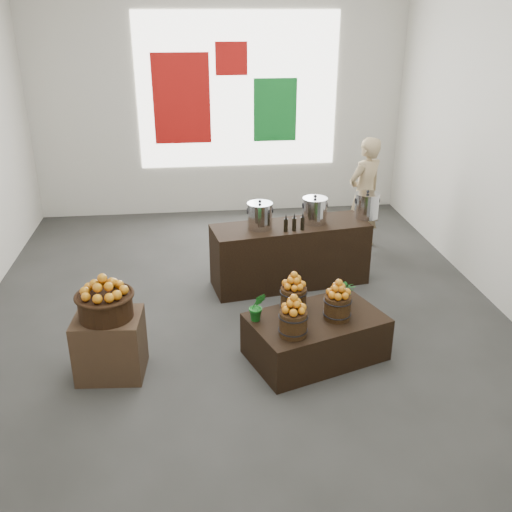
{
  "coord_description": "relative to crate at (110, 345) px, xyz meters",
  "views": [
    {
      "loc": [
        -0.5,
        -5.86,
        3.24
      ],
      "look_at": [
        0.14,
        -0.4,
        0.83
      ],
      "focal_mm": 40.0,
      "sensor_mm": 36.0,
      "label": 1
    }
  ],
  "objects": [
    {
      "name": "herb_garnish_right",
      "position": [
        2.34,
        0.34,
        0.27
      ],
      "size": [
        0.29,
        0.27,
        0.26
      ],
      "primitive_type": "imported",
      "rotation": [
        0.0,
        0.0,
        -0.4
      ],
      "color": "#15651B",
      "rests_on": "display_table"
    },
    {
      "name": "apples_in_bucket_front_right",
      "position": [
        2.19,
        0.02,
        0.46
      ],
      "size": [
        0.19,
        0.19,
        0.17
      ],
      "primitive_type": null,
      "color": "#982004",
      "rests_on": "apple_bucket_front_right"
    },
    {
      "name": "back_opening",
      "position": [
        1.64,
        4.62,
        1.69
      ],
      "size": [
        3.2,
        0.02,
        2.4
      ],
      "primitive_type": "cube",
      "color": "white",
      "rests_on": "back_wall"
    },
    {
      "name": "deco_red_left",
      "position": [
        0.74,
        4.61,
        1.59
      ],
      "size": [
        0.9,
        0.04,
        1.4
      ],
      "primitive_type": "cube",
      "color": "#B5100D",
      "rests_on": "back_wall"
    },
    {
      "name": "apple_bucket_front_left",
      "position": [
        1.71,
        -0.23,
        0.26
      ],
      "size": [
        0.26,
        0.26,
        0.24
      ],
      "primitive_type": "cylinder",
      "color": "#3B2710",
      "rests_on": "display_table"
    },
    {
      "name": "oil_cruets",
      "position": [
        2.05,
        1.54,
        0.59
      ],
      "size": [
        0.22,
        0.09,
        0.22
      ],
      "primitive_type": null,
      "rotation": [
        0.0,
        0.0,
        0.16
      ],
      "color": "black",
      "rests_on": "counter"
    },
    {
      "name": "apples_in_basket",
      "position": [
        0.0,
        0.0,
        0.64
      ],
      "size": [
        0.38,
        0.38,
        0.21
      ],
      "primitive_type": null,
      "color": "#982004",
      "rests_on": "wicker_basket"
    },
    {
      "name": "stock_pot_center",
      "position": [
        2.32,
        1.78,
        0.63
      ],
      "size": [
        0.3,
        0.3,
        0.3
      ],
      "primitive_type": "cylinder",
      "color": "silver",
      "rests_on": "counter"
    },
    {
      "name": "apple_bucket_rear",
      "position": [
        1.79,
        0.24,
        0.26
      ],
      "size": [
        0.26,
        0.26,
        0.24
      ],
      "primitive_type": "cylinder",
      "color": "#3B2710",
      "rests_on": "display_table"
    },
    {
      "name": "wicker_basket",
      "position": [
        0.0,
        0.0,
        0.42
      ],
      "size": [
        0.49,
        0.49,
        0.22
      ],
      "primitive_type": "cylinder",
      "color": "black",
      "rests_on": "crate"
    },
    {
      "name": "counter",
      "position": [
        2.02,
        1.73,
        0.09
      ],
      "size": [
        2.0,
        0.92,
        0.79
      ],
      "primitive_type": "cube",
      "rotation": [
        0.0,
        0.0,
        0.16
      ],
      "color": "black",
      "rests_on": "ground"
    },
    {
      "name": "display_table",
      "position": [
        1.99,
        0.06,
        -0.08
      ],
      "size": [
        1.48,
        1.18,
        0.45
      ],
      "primitive_type": "cube",
      "rotation": [
        0.0,
        0.0,
        0.34
      ],
      "color": "black",
      "rests_on": "ground"
    },
    {
      "name": "apples_in_bucket_rear",
      "position": [
        1.79,
        0.24,
        0.46
      ],
      "size": [
        0.19,
        0.19,
        0.17
      ],
      "primitive_type": null,
      "color": "#982004",
      "rests_on": "apple_bucket_rear"
    },
    {
      "name": "stock_pot_left",
      "position": [
        1.63,
        1.66,
        0.63
      ],
      "size": [
        0.3,
        0.3,
        0.3
      ],
      "primitive_type": "cylinder",
      "color": "silver",
      "rests_on": "counter"
    },
    {
      "name": "crate",
      "position": [
        0.0,
        0.0,
        0.0
      ],
      "size": [
        0.65,
        0.55,
        0.62
      ],
      "primitive_type": "cube",
      "rotation": [
        0.0,
        0.0,
        -0.08
      ],
      "color": "#4A3322",
      "rests_on": "ground"
    },
    {
      "name": "deco_green_right",
      "position": [
        2.24,
        4.61,
        1.39
      ],
      "size": [
        0.7,
        0.04,
        1.0
      ],
      "primitive_type": "cube",
      "color": "#127A28",
      "rests_on": "back_wall"
    },
    {
      "name": "stock_pot_right",
      "position": [
        3.01,
        1.89,
        0.63
      ],
      "size": [
        0.3,
        0.3,
        0.3
      ],
      "primitive_type": "cylinder",
      "color": "silver",
      "rests_on": "counter"
    },
    {
      "name": "ground",
      "position": [
        1.34,
        1.14,
        -0.31
      ],
      "size": [
        7.0,
        7.0,
        0.0
      ],
      "primitive_type": "plane",
      "color": "#363533",
      "rests_on": "ground"
    },
    {
      "name": "herb_garnish_left",
      "position": [
        1.41,
        0.07,
        0.29
      ],
      "size": [
        0.17,
        0.13,
        0.3
      ],
      "primitive_type": "imported",
      "rotation": [
        0.0,
        0.0,
        0.02
      ],
      "color": "#15651B",
      "rests_on": "display_table"
    },
    {
      "name": "deco_red_upper",
      "position": [
        1.54,
        4.61,
        2.19
      ],
      "size": [
        0.5,
        0.04,
        0.5
      ],
      "primitive_type": "cube",
      "color": "#B5100D",
      "rests_on": "back_wall"
    },
    {
      "name": "apples_in_bucket_front_left",
      "position": [
        1.71,
        -0.23,
        0.46
      ],
      "size": [
        0.19,
        0.19,
        0.17
      ],
      "primitive_type": null,
      "color": "#982004",
      "rests_on": "apple_bucket_front_left"
    },
    {
      "name": "apple_bucket_front_right",
      "position": [
        2.19,
        0.02,
        0.26
      ],
      "size": [
        0.26,
        0.26,
        0.24
      ],
      "primitive_type": "cylinder",
      "color": "#3B2710",
      "rests_on": "display_table"
    },
    {
      "name": "back_wall",
      "position": [
        1.34,
        4.64,
        1.69
      ],
      "size": [
        6.0,
        0.04,
        4.0
      ],
      "primitive_type": "cube",
      "color": "beige",
      "rests_on": "ground"
    },
    {
      "name": "shopper",
      "position": [
        3.27,
        2.81,
        0.5
      ],
      "size": [
        0.7,
        0.63,
        1.61
      ],
      "primitive_type": "imported",
      "rotation": [
        0.0,
        0.0,
        3.67
      ],
      "color": "tan",
      "rests_on": "ground"
    }
  ]
}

